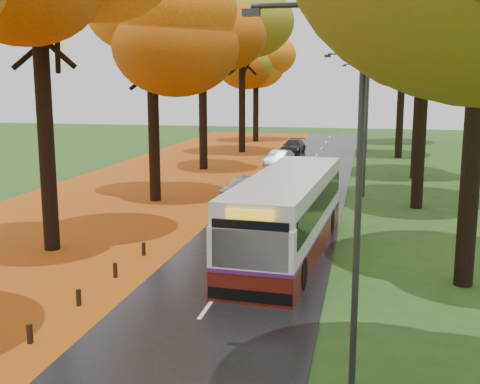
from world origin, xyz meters
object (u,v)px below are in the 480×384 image
(bus, at_px, (288,213))
(car_white, at_px, (243,187))
(car_silver, at_px, (279,159))
(streetlamp_mid, at_px, (362,113))
(streetlamp_far, at_px, (365,100))
(car_dark, at_px, (293,146))
(streetlamp_near, at_px, (347,170))

(bus, bearing_deg, car_white, 114.24)
(car_white, height_order, car_silver, car_white)
(streetlamp_mid, distance_m, streetlamp_far, 22.00)
(bus, height_order, car_dark, bus)
(streetlamp_near, bearing_deg, streetlamp_mid, 90.00)
(car_silver, bearing_deg, streetlamp_near, -68.68)
(streetlamp_near, xyz_separation_m, streetlamp_mid, (0.00, 22.00, 0.00))
(car_white, bearing_deg, car_dark, 103.97)
(streetlamp_far, distance_m, bus, 34.42)
(streetlamp_near, relative_size, car_dark, 1.91)
(streetlamp_mid, bearing_deg, streetlamp_far, 90.00)
(streetlamp_far, xyz_separation_m, car_silver, (-6.14, -11.33, -4.06))
(car_white, relative_size, car_silver, 1.00)
(streetlamp_near, bearing_deg, streetlamp_far, 90.00)
(streetlamp_near, xyz_separation_m, bus, (-2.44, 9.81, -3.11))
(streetlamp_far, xyz_separation_m, car_white, (-6.30, -23.98, -4.04))
(streetlamp_far, relative_size, bus, 0.70)
(bus, relative_size, car_silver, 3.09)
(car_white, bearing_deg, bus, -54.90)
(streetlamp_far, bearing_deg, streetlamp_near, -90.00)
(streetlamp_mid, distance_m, car_silver, 12.96)
(streetlamp_far, height_order, car_dark, streetlamp_far)
(bus, distance_m, car_dark, 31.81)
(streetlamp_far, distance_m, car_white, 25.12)
(streetlamp_far, bearing_deg, car_white, -104.71)
(streetlamp_near, xyz_separation_m, car_dark, (-6.13, 41.38, -4.06))
(streetlamp_near, distance_m, streetlamp_mid, 22.00)
(streetlamp_mid, height_order, streetlamp_far, same)
(bus, distance_m, car_silver, 23.17)
(bus, height_order, car_white, bus)
(streetlamp_mid, xyz_separation_m, streetlamp_far, (0.00, 22.00, 0.00))
(car_white, xyz_separation_m, car_dark, (0.16, 21.36, -0.03))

